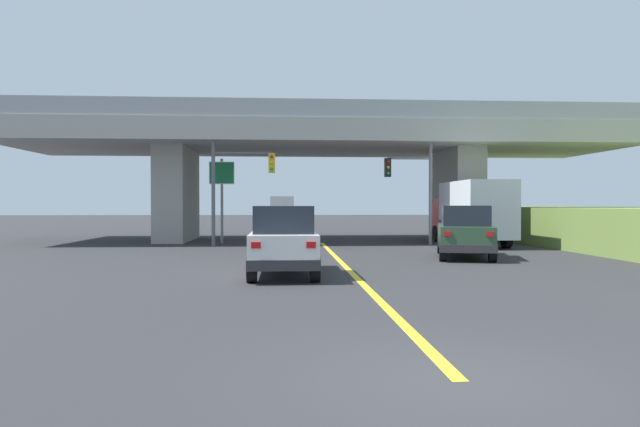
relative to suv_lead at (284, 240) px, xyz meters
The scene contains 10 objects.
ground 16.57m from the suv_lead, 82.89° to the left, with size 160.00×160.00×0.00m, color #2B2B2D.
overpass_bridge 17.06m from the suv_lead, 82.89° to the left, with size 34.31×10.03×7.28m.
lane_divider_stripe 2.86m from the suv_lead, 40.15° to the left, with size 0.20×24.03×0.01m, color yellow.
suv_lead is the anchor object (origin of this frame).
suv_crossing 8.58m from the suv_lead, 35.32° to the left, with size 3.01×4.91×2.02m.
box_truck 14.89m from the suv_lead, 50.51° to the left, with size 2.33×7.17×3.19m.
traffic_signal_nearside 14.08m from the suv_lead, 61.12° to the left, with size 2.47×0.36×5.19m.
traffic_signal_farside 12.16m from the suv_lead, 101.54° to the left, with size 3.12×0.36×5.34m.
highway_sign 14.33m from the suv_lead, 103.26° to the left, with size 1.33×0.17×4.48m.
semi_truck_distant 42.69m from the suv_lead, 90.16° to the left, with size 2.33×6.96×2.86m.
Camera 1 is at (-2.06, -6.50, 2.06)m, focal length 32.20 mm.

